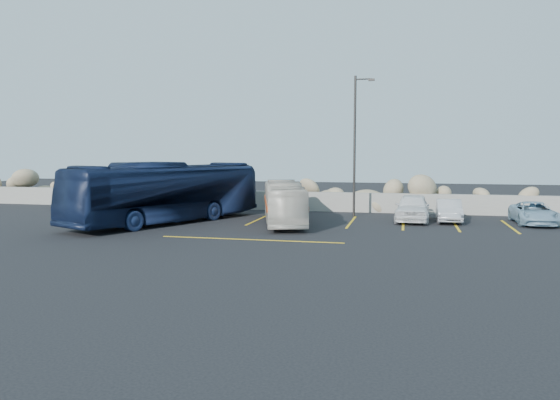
% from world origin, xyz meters
% --- Properties ---
extents(ground, '(90.00, 90.00, 0.00)m').
position_xyz_m(ground, '(0.00, 0.00, 0.00)').
color(ground, black).
rests_on(ground, ground).
extents(seawall, '(60.00, 0.40, 1.20)m').
position_xyz_m(seawall, '(0.00, 12.00, 0.60)').
color(seawall, gray).
rests_on(seawall, ground).
extents(riprap_pile, '(54.00, 2.80, 2.60)m').
position_xyz_m(riprap_pile, '(0.00, 13.20, 1.30)').
color(riprap_pile, '#9D8967').
rests_on(riprap_pile, ground).
extents(parking_lines, '(18.16, 9.36, 0.01)m').
position_xyz_m(parking_lines, '(4.64, 5.57, 0.01)').
color(parking_lines, gold).
rests_on(parking_lines, ground).
extents(lamppost, '(1.14, 0.18, 8.00)m').
position_xyz_m(lamppost, '(2.56, 9.50, 4.30)').
color(lamppost, '#2D2A28').
rests_on(lamppost, ground).
extents(vintage_bus, '(3.89, 8.07, 2.19)m').
position_xyz_m(vintage_bus, '(-0.77, 5.70, 1.10)').
color(vintage_bus, beige).
rests_on(vintage_bus, ground).
extents(tour_coach, '(7.23, 11.57, 3.20)m').
position_xyz_m(tour_coach, '(-6.83, 4.54, 1.60)').
color(tour_coach, '#101B38').
rests_on(tour_coach, ground).
extents(car_a, '(1.94, 4.41, 1.48)m').
position_xyz_m(car_a, '(5.77, 8.15, 0.74)').
color(car_a, white).
rests_on(car_a, ground).
extents(car_b, '(1.28, 3.58, 1.18)m').
position_xyz_m(car_b, '(7.66, 8.37, 0.59)').
color(car_b, silver).
rests_on(car_b, ground).
extents(car_d, '(1.92, 4.14, 1.15)m').
position_xyz_m(car_d, '(11.86, 8.30, 0.57)').
color(car_d, '#8AAEC4').
rests_on(car_d, ground).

